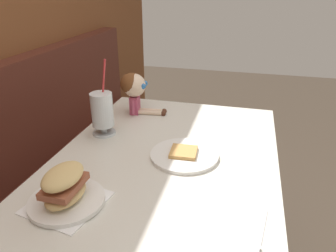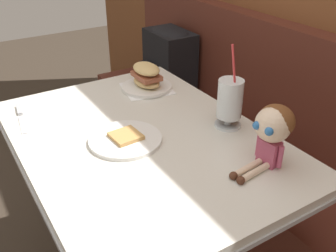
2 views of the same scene
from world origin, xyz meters
TOP-DOWN VIEW (x-y plane):
  - booth_bench at (0.00, 0.81)m, footprint 2.60×0.48m
  - diner_table at (0.00, 0.18)m, footprint 1.11×0.81m
  - toast_plate at (0.00, 0.11)m, footprint 0.25×0.25m
  - milkshake_glass at (0.10, 0.48)m, footprint 0.10×0.10m
  - sandwich_plate at (-0.34, 0.39)m, footprint 0.23×0.23m
  - butter_knife at (-0.39, -0.14)m, footprint 0.24×0.05m
  - seated_doll at (0.35, 0.43)m, footprint 0.12×0.22m

SIDE VIEW (x-z plane):
  - booth_bench at x=0.00m, z-range -0.17..0.83m
  - diner_table at x=0.00m, z-range 0.17..0.91m
  - butter_knife at x=-0.39m, z-range 0.74..0.75m
  - toast_plate at x=0.00m, z-range 0.74..0.76m
  - sandwich_plate at x=-0.34m, z-range 0.73..0.84m
  - milkshake_glass at x=0.10m, z-range 0.68..1.00m
  - seated_doll at x=0.35m, z-range 0.77..0.97m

